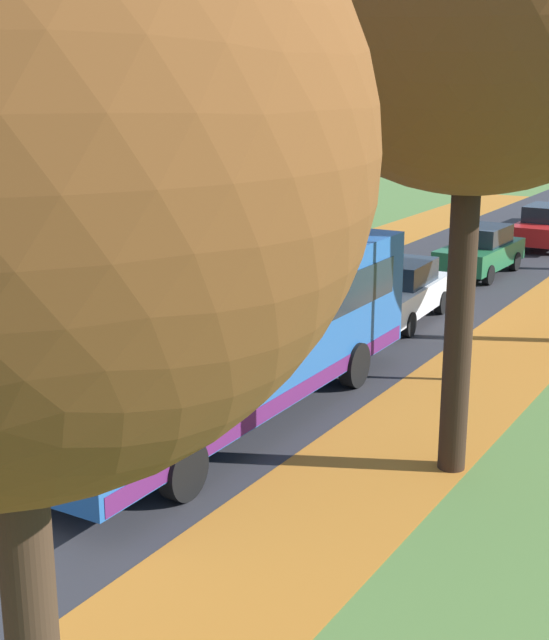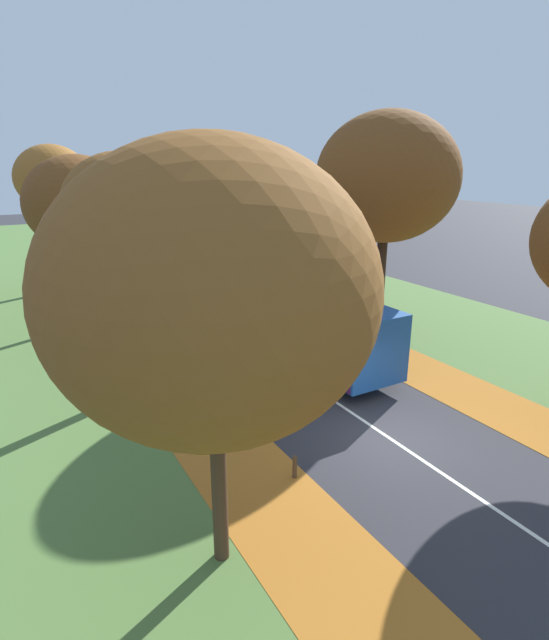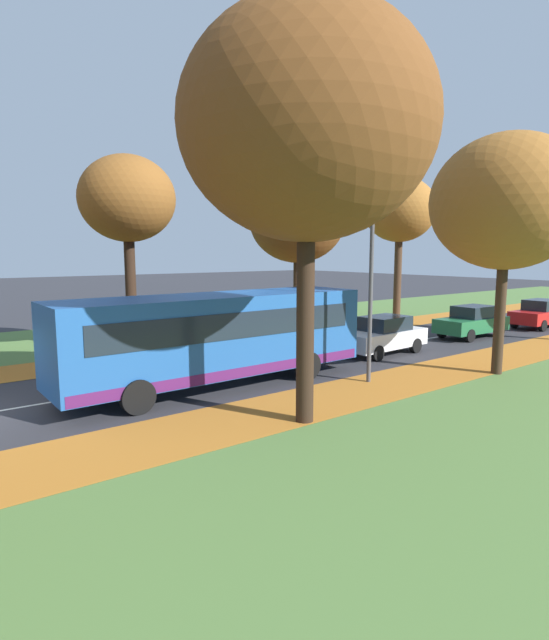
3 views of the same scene
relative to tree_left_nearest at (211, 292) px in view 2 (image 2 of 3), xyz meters
The scene contains 23 objects.
ground_plane 8.79m from the tree_left_nearest, 15.15° to the left, with size 160.00×160.00×0.00m, color #2D2D33.
grass_verge_left 22.67m from the tree_left_nearest, 97.42° to the left, with size 12.00×90.00×0.01m, color #517538.
leaf_litter_left 16.85m from the tree_left_nearest, 83.58° to the left, with size 2.80×60.00×0.00m, color #B26B23.
grass_verge_right 27.35m from the tree_left_nearest, 54.37° to the left, with size 12.00×90.00×0.01m, color #517538.
leaf_litter_right 20.03m from the tree_left_nearest, 55.10° to the left, with size 2.80×60.00×0.00m, color #B26B23.
road_centre_line 23.37m from the tree_left_nearest, 73.66° to the left, with size 0.12×80.00×0.01m, color silver.
tree_left_nearest is the anchor object (origin of this frame).
tree_left_near 8.99m from the tree_left_nearest, 85.48° to the left, with size 4.01×4.01×8.37m.
tree_left_mid 18.20m from the tree_left_nearest, 87.75° to the left, with size 5.12×5.12×8.37m.
tree_left_far 26.67m from the tree_left_nearest, 88.58° to the left, with size 4.53×4.53×9.05m.
tree_right_near 15.17m from the tree_left_nearest, 36.87° to the left, with size 6.20×6.20×10.14m.
tree_right_mid 21.74m from the tree_left_nearest, 55.39° to the left, with size 5.16×5.16×8.36m.
tree_right_far 30.38m from the tree_left_nearest, 66.13° to the left, with size 4.00×4.00×7.27m.
bollard_nearest 6.38m from the tree_left_nearest, 29.41° to the left, with size 0.12×0.12×0.64m, color #4C3823.
bollard_second 7.82m from the tree_left_nearest, 59.48° to the left, with size 0.12×0.12×0.58m, color #4C3823.
bollard_third 10.09m from the tree_left_nearest, 70.22° to the left, with size 0.12×0.12×0.58m, color #4C3823.
bollard_fourth 12.73m from the tree_left_nearest, 75.61° to the left, with size 0.12×0.12×0.65m, color #4C3823.
streetlamp_right 16.82m from the tree_left_nearest, 53.03° to the left, with size 1.89×0.28×6.00m.
bus 12.57m from the tree_left_nearest, 49.59° to the left, with size 2.74×10.42×2.98m.
car_white_lead 19.57m from the tree_left_nearest, 66.62° to the left, with size 1.94×4.28×1.62m.
car_green_following 25.86m from the tree_left_nearest, 72.89° to the left, with size 1.88×4.25×1.62m.
car_red_third_in_line 31.89m from the tree_left_nearest, 75.35° to the left, with size 1.78×4.20×1.62m.
car_black_fourth_in_line 38.30m from the tree_left_nearest, 78.34° to the left, with size 1.92×4.27×1.62m.
Camera 2 is at (-9.66, -9.75, 8.04)m, focal length 28.00 mm.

